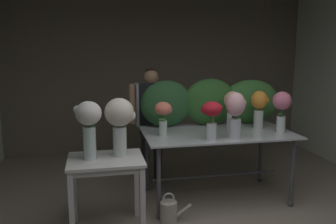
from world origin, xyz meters
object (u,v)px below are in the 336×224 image
Objects in this scene: vase_crimson_dahlias at (212,116)px; vase_cream_lisianthus_tall at (120,120)px; side_table_white at (106,168)px; vase_coral_lilies at (163,114)px; display_table_glass at (217,142)px; vase_peach_hydrangea at (232,107)px; watering_can at (169,212)px; florist at (151,113)px; vase_blush_freesia at (236,111)px; vase_sunset_anemones at (259,106)px; vase_white_roses_tall at (89,123)px; vase_rosy_roses at (282,106)px.

vase_cream_lisianthus_tall reaches higher than vase_crimson_dahlias.
vase_crimson_dahlias is at bearing 8.92° from side_table_white.
vase_cream_lisianthus_tall reaches higher than vase_coral_lilies.
vase_peach_hydrangea reaches higher than display_table_glass.
florist is at bearing 88.99° from watering_can.
vase_blush_freesia is (0.09, -0.34, 0.43)m from display_table_glass.
vase_cream_lisianthus_tall is at bearing -160.16° from vase_peach_hydrangea.
display_table_glass is 4.52× the size of vase_coral_lilies.
vase_coral_lilies is 0.92× the size of vase_crimson_dahlias.
vase_white_roses_tall is at bearing -163.85° from vase_sunset_anemones.
vase_rosy_roses is 0.58m from vase_peach_hydrangea.
vase_coral_lilies is 1.25m from vase_sunset_anemones.
side_table_white reaches higher than watering_can.
vase_white_roses_tall is (-0.83, -1.31, 0.16)m from florist.
vase_coral_lilies is 0.68m from vase_cream_lisianthus_tall.
display_table_glass is at bearing 4.52° from vase_coral_lilies.
vase_white_roses_tall is (-0.84, -0.48, 0.03)m from vase_coral_lilies.
vase_crimson_dahlias is at bearing 7.87° from vase_white_roses_tall.
vase_crimson_dahlias is 0.72× the size of vase_cream_lisianthus_tall.
vase_peach_hydrangea is at bearing 74.19° from vase_blush_freesia.
florist is 1.37m from vase_blush_freesia.
watering_can is at bearing -91.01° from florist.
vase_peach_hydrangea reaches higher than vase_sunset_anemones.
florist reaches higher than display_table_glass.
vase_coral_lilies is 0.88m from vase_peach_hydrangea.
vase_crimson_dahlias is at bearing -170.27° from vase_rosy_roses.
vase_blush_freesia reaches higher than vase_cream_lisianthus_tall.
watering_can is at bearing -93.73° from vase_coral_lilies.
vase_rosy_roses is at bearing -22.51° from vase_peach_hydrangea.
vase_rosy_roses reaches higher than side_table_white.
vase_blush_freesia is 0.89× the size of vase_white_roses_tall.
vase_blush_freesia is at bearing 6.00° from vase_cream_lisianthus_tall.
watering_can is (-0.03, -0.47, -0.98)m from vase_coral_lilies.
vase_blush_freesia is at bearing -139.68° from vase_sunset_anemones.
vase_coral_lilies is 1.09m from watering_can.
vase_sunset_anemones is (1.26, -0.70, 0.16)m from florist.
vase_crimson_dahlias is 0.54m from vase_peach_hydrangea.
display_table_glass reaches higher than watering_can.
vase_white_roses_tall is 0.31m from vase_cream_lisianthus_tall.
vase_peach_hydrangea is at bearing 18.26° from vase_white_roses_tall.
vase_rosy_roses is (0.92, 0.16, 0.05)m from vase_crimson_dahlias.
vase_rosy_roses is at bearing 12.88° from vase_blush_freesia.
vase_coral_lilies is (0.01, -0.82, 0.14)m from florist.
vase_coral_lilies reaches higher than side_table_white.
vase_white_roses_tall reaches higher than watering_can.
florist is 3.25× the size of vase_peach_hydrangea.
vase_blush_freesia is 1.61m from vase_white_roses_tall.
side_table_white is at bearing -162.63° from vase_sunset_anemones.
vase_blush_freesia is 0.87× the size of vase_cream_lisianthus_tall.
vase_peach_hydrangea is (0.10, 0.37, -0.02)m from vase_blush_freesia.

